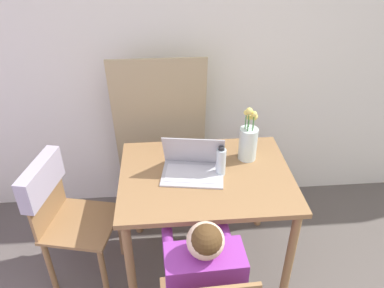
{
  "coord_description": "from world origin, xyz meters",
  "views": [
    {
      "loc": [
        -0.42,
        -0.26,
        2.05
      ],
      "look_at": [
        -0.27,
        1.52,
        0.92
      ],
      "focal_mm": 35.0,
      "sensor_mm": 36.0,
      "label": 1
    }
  ],
  "objects_px": {
    "water_bottle": "(221,162)",
    "flower_vase": "(248,141)",
    "chair_spare": "(59,203)",
    "laptop": "(193,164)",
    "person_seated": "(203,275)"
  },
  "relations": [
    {
      "from": "chair_spare",
      "to": "water_bottle",
      "type": "xyz_separation_m",
      "value": [
        0.96,
        -0.02,
        0.26
      ]
    },
    {
      "from": "person_seated",
      "to": "water_bottle",
      "type": "bearing_deg",
      "value": -107.87
    },
    {
      "from": "flower_vase",
      "to": "water_bottle",
      "type": "distance_m",
      "value": 0.24
    },
    {
      "from": "chair_spare",
      "to": "laptop",
      "type": "xyz_separation_m",
      "value": [
        0.8,
        0.01,
        0.23
      ]
    },
    {
      "from": "chair_spare",
      "to": "water_bottle",
      "type": "relative_size",
      "value": 4.57
    },
    {
      "from": "laptop",
      "to": "water_bottle",
      "type": "relative_size",
      "value": 2.09
    },
    {
      "from": "chair_spare",
      "to": "flower_vase",
      "type": "bearing_deg",
      "value": -70.8
    },
    {
      "from": "chair_spare",
      "to": "person_seated",
      "type": "relative_size",
      "value": 0.87
    },
    {
      "from": "chair_spare",
      "to": "person_seated",
      "type": "xyz_separation_m",
      "value": [
        0.79,
        -0.61,
        0.03
      ]
    },
    {
      "from": "water_bottle",
      "to": "flower_vase",
      "type": "bearing_deg",
      "value": 38.59
    },
    {
      "from": "chair_spare",
      "to": "person_seated",
      "type": "bearing_deg",
      "value": -114.69
    },
    {
      "from": "flower_vase",
      "to": "water_bottle",
      "type": "height_order",
      "value": "flower_vase"
    },
    {
      "from": "flower_vase",
      "to": "chair_spare",
      "type": "bearing_deg",
      "value": -173.64
    },
    {
      "from": "laptop",
      "to": "flower_vase",
      "type": "xyz_separation_m",
      "value": [
        0.34,
        0.12,
        0.07
      ]
    },
    {
      "from": "person_seated",
      "to": "laptop",
      "type": "distance_m",
      "value": 0.65
    }
  ]
}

